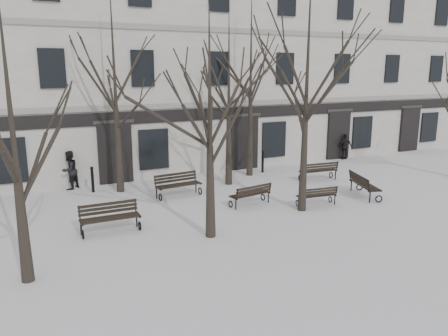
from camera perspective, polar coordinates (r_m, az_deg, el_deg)
ground at (r=15.82m, az=5.18°, el=-7.08°), size 100.00×100.00×0.00m
building at (r=26.82m, az=-9.31°, el=12.93°), size 40.40×10.20×11.40m
tree_0 at (r=11.61m, az=-26.19°, el=7.13°), size 5.02×5.02×7.17m
tree_1 at (r=13.52m, az=-1.89°, el=9.20°), size 5.06×5.06×7.23m
tree_2 at (r=16.50m, az=10.86°, el=12.99°), size 6.14×6.14×8.78m
tree_4 at (r=19.47m, az=-14.19°, el=12.86°), size 6.18×6.18×8.83m
tree_5 at (r=20.19m, az=0.64°, el=11.50°), size 5.51×5.51×7.86m
tree_6 at (r=22.05m, az=3.53°, el=13.25°), size 6.22×6.22×8.89m
bench_0 at (r=15.19m, az=-14.69°, el=-6.17°), size 1.98×0.74×0.99m
bench_1 at (r=17.56m, az=3.53°, el=-3.39°), size 1.82×0.90×0.88m
bench_2 at (r=17.88m, az=12.07°, el=-3.50°), size 1.66×0.78×0.81m
bench_3 at (r=18.89m, az=-6.05°, el=-2.08°), size 2.04×0.90×1.00m
bench_4 at (r=21.91m, az=12.29°, el=-0.30°), size 1.94×0.85×0.95m
bench_5 at (r=19.68m, az=17.75°, el=-2.04°), size 1.29×2.07×0.99m
bollard_a at (r=20.23m, az=-16.81°, el=-1.31°), size 0.15×0.15×1.18m
bollard_b at (r=23.20m, az=5.08°, el=0.97°), size 0.15×0.15×1.20m
pedestrian_b at (r=21.23m, az=-19.34°, el=-2.60°), size 1.09×1.08×1.77m
pedestrian_c at (r=27.66m, az=15.43°, el=1.12°), size 0.94×0.43×1.57m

